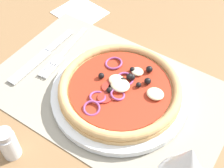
# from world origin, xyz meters

# --- Properties ---
(ground_plane) EXTENTS (1.90, 1.40, 0.02)m
(ground_plane) POSITION_xyz_m (0.00, 0.00, -0.01)
(ground_plane) COLOR olive
(placemat) EXTENTS (0.49, 0.31, 0.00)m
(placemat) POSITION_xyz_m (0.00, 0.00, 0.00)
(placemat) COLOR gray
(placemat) RESTS_ON ground_plane
(plate) EXTENTS (0.27, 0.27, 0.01)m
(plate) POSITION_xyz_m (-0.03, -0.00, 0.01)
(plate) COLOR white
(plate) RESTS_ON placemat
(pizza) EXTENTS (0.24, 0.24, 0.03)m
(pizza) POSITION_xyz_m (-0.03, -0.00, 0.03)
(pizza) COLOR tan
(pizza) RESTS_ON plate
(fork) EXTENTS (0.04, 0.18, 0.00)m
(fork) POSITION_xyz_m (0.15, -0.03, 0.01)
(fork) COLOR silver
(fork) RESTS_ON placemat
(knife) EXTENTS (0.02, 0.20, 0.01)m
(knife) POSITION_xyz_m (0.18, 0.00, 0.01)
(knife) COLOR silver
(knife) RESTS_ON placemat
(wine_glass) EXTENTS (0.07, 0.07, 0.15)m
(wine_glass) POSITION_xyz_m (-0.21, 0.12, 0.10)
(wine_glass) COLOR silver
(wine_glass) RESTS_ON ground_plane
(napkin) EXTENTS (0.13, 0.12, 0.00)m
(napkin) POSITION_xyz_m (0.21, -0.18, 0.00)
(napkin) COLOR white
(napkin) RESTS_ON ground_plane
(pepper_shaker) EXTENTS (0.03, 0.03, 0.07)m
(pepper_shaker) POSITION_xyz_m (0.06, 0.21, 0.03)
(pepper_shaker) COLOR silver
(pepper_shaker) RESTS_ON ground_plane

